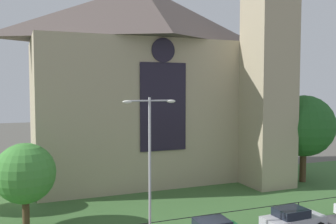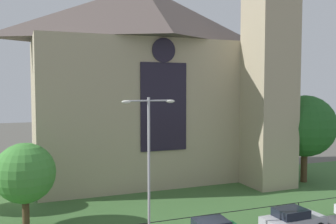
{
  "view_description": "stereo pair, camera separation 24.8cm",
  "coord_description": "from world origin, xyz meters",
  "px_view_note": "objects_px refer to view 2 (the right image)",
  "views": [
    {
      "loc": [
        -9.91,
        -19.4,
        9.47
      ],
      "look_at": [
        0.99,
        8.0,
        7.56
      ],
      "focal_mm": 40.9,
      "sensor_mm": 36.0,
      "label": 1
    },
    {
      "loc": [
        -9.68,
        -19.49,
        9.47
      ],
      "look_at": [
        0.99,
        8.0,
        7.56
      ],
      "focal_mm": 40.9,
      "sensor_mm": 36.0,
      "label": 2
    }
  ],
  "objects_px": {
    "tree_right_far": "(305,126)",
    "streetlamp_near": "(149,151)",
    "church_building": "(152,80)",
    "parked_car_silver": "(292,220)",
    "tree_left_near": "(25,173)"
  },
  "relations": [
    {
      "from": "tree_right_far",
      "to": "streetlamp_near",
      "type": "distance_m",
      "value": 20.92
    },
    {
      "from": "church_building",
      "to": "parked_car_silver",
      "type": "height_order",
      "value": "church_building"
    },
    {
      "from": "church_building",
      "to": "streetlamp_near",
      "type": "distance_m",
      "value": 17.56
    },
    {
      "from": "church_building",
      "to": "tree_left_near",
      "type": "distance_m",
      "value": 17.93
    },
    {
      "from": "tree_left_near",
      "to": "tree_right_far",
      "type": "distance_m",
      "value": 26.46
    },
    {
      "from": "church_building",
      "to": "tree_left_near",
      "type": "height_order",
      "value": "church_building"
    },
    {
      "from": "tree_right_far",
      "to": "tree_left_near",
      "type": "bearing_deg",
      "value": -172.82
    },
    {
      "from": "church_building",
      "to": "tree_right_far",
      "type": "distance_m",
      "value": 16.09
    },
    {
      "from": "church_building",
      "to": "streetlamp_near",
      "type": "relative_size",
      "value": 2.93
    },
    {
      "from": "streetlamp_near",
      "to": "church_building",
      "type": "bearing_deg",
      "value": 70.37
    },
    {
      "from": "tree_right_far",
      "to": "streetlamp_near",
      "type": "height_order",
      "value": "streetlamp_near"
    },
    {
      "from": "streetlamp_near",
      "to": "parked_car_silver",
      "type": "bearing_deg",
      "value": -11.23
    },
    {
      "from": "tree_right_far",
      "to": "streetlamp_near",
      "type": "xyz_separation_m",
      "value": [
        -19.14,
        -8.44,
        -0.03
      ]
    },
    {
      "from": "church_building",
      "to": "tree_right_far",
      "type": "xyz_separation_m",
      "value": [
        13.46,
        -7.49,
        -4.66
      ]
    },
    {
      "from": "tree_right_far",
      "to": "parked_car_silver",
      "type": "xyz_separation_m",
      "value": [
        -9.81,
        -10.3,
        -4.87
      ]
    }
  ]
}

